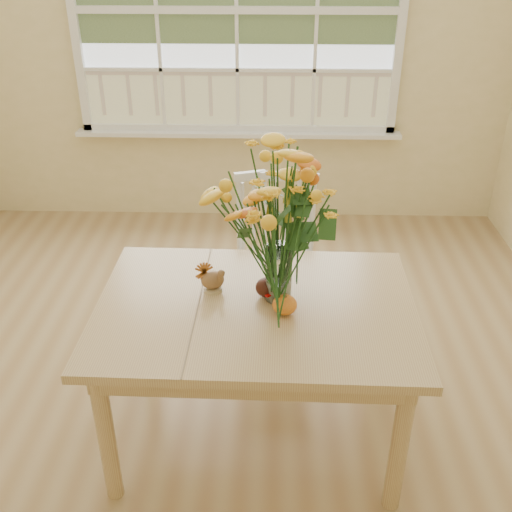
{
  "coord_description": "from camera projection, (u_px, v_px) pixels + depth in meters",
  "views": [
    {
      "loc": [
        0.26,
        -2.16,
        2.09
      ],
      "look_at": [
        0.2,
        -0.1,
        0.92
      ],
      "focal_mm": 42.0,
      "sensor_mm": 36.0,
      "label": 1
    }
  ],
  "objects": [
    {
      "name": "wall_back",
      "position": [
        237.0,
        40.0,
        4.21
      ],
      "size": [
        4.0,
        0.02,
        2.7
      ],
      "primitive_type": "cube",
      "color": "beige",
      "rests_on": "floor"
    },
    {
      "name": "window",
      "position": [
        236.0,
        13.0,
        4.09
      ],
      "size": [
        2.42,
        0.12,
        1.74
      ],
      "color": "silver",
      "rests_on": "wall_back"
    },
    {
      "name": "flower_vase",
      "position": [
        280.0,
        219.0,
        2.32
      ],
      "size": [
        0.51,
        0.51,
        0.61
      ],
      "color": "white",
      "rests_on": "dining_table"
    },
    {
      "name": "floor",
      "position": [
        216.0,
        412.0,
        2.91
      ],
      "size": [
        4.0,
        4.5,
        0.01
      ],
      "primitive_type": "cube",
      "color": "#9F7C4D",
      "rests_on": "ground"
    },
    {
      "name": "turkey_figurine",
      "position": [
        213.0,
        280.0,
        2.53
      ],
      "size": [
        0.11,
        0.09,
        0.12
      ],
      "rotation": [
        0.0,
        0.0,
        0.23
      ],
      "color": "#CCB78C",
      "rests_on": "dining_table"
    },
    {
      "name": "dark_gourd",
      "position": [
        266.0,
        288.0,
        2.49
      ],
      "size": [
        0.13,
        0.09,
        0.08
      ],
      "color": "#38160F",
      "rests_on": "dining_table"
    },
    {
      "name": "pumpkin",
      "position": [
        285.0,
        306.0,
        2.39
      ],
      "size": [
        0.1,
        0.1,
        0.08
      ],
      "primitive_type": "ellipsoid",
      "color": "#CC4E18",
      "rests_on": "dining_table"
    },
    {
      "name": "dining_table",
      "position": [
        256.0,
        323.0,
        2.5
      ],
      "size": [
        1.33,
        0.96,
        0.7
      ],
      "rotation": [
        0.0,
        0.0,
        -0.02
      ],
      "color": "tan",
      "rests_on": "floor"
    },
    {
      "name": "windsor_chair",
      "position": [
        275.0,
        254.0,
        3.2
      ],
      "size": [
        0.43,
        0.41,
        0.93
      ],
      "rotation": [
        0.0,
        0.0,
        -0.0
      ],
      "color": "white",
      "rests_on": "floor"
    }
  ]
}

